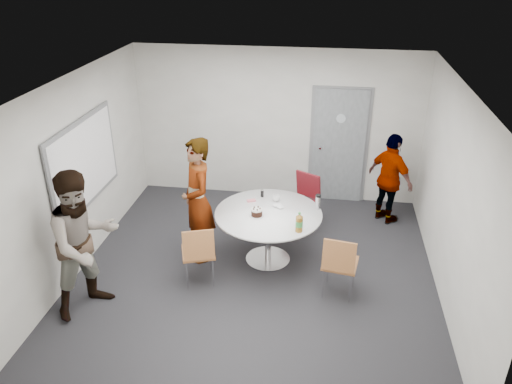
% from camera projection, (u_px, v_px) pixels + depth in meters
% --- Properties ---
extents(floor, '(5.00, 5.00, 0.00)m').
position_uv_depth(floor, '(256.00, 271.00, 7.15)').
color(floor, black).
rests_on(floor, ground).
extents(ceiling, '(5.00, 5.00, 0.00)m').
position_uv_depth(ceiling, '(256.00, 85.00, 5.94)').
color(ceiling, silver).
rests_on(ceiling, wall_back).
extents(wall_back, '(5.00, 0.00, 5.00)m').
position_uv_depth(wall_back, '(277.00, 125.00, 8.76)').
color(wall_back, '#B7B4AE').
rests_on(wall_back, floor).
extents(wall_left, '(0.00, 5.00, 5.00)m').
position_uv_depth(wall_left, '(77.00, 175.00, 6.88)').
color(wall_left, '#B7B4AE').
rests_on(wall_left, floor).
extents(wall_right, '(0.00, 5.00, 5.00)m').
position_uv_depth(wall_right, '(454.00, 200.00, 6.21)').
color(wall_right, '#B7B4AE').
rests_on(wall_right, floor).
extents(wall_front, '(5.00, 0.00, 5.00)m').
position_uv_depth(wall_front, '(213.00, 311.00, 4.33)').
color(wall_front, '#B7B4AE').
rests_on(wall_front, floor).
extents(door, '(1.02, 0.17, 2.12)m').
position_uv_depth(door, '(339.00, 146.00, 8.74)').
color(door, slate).
rests_on(door, wall_back).
extents(whiteboard, '(0.04, 1.90, 1.25)m').
position_uv_depth(whiteboard, '(85.00, 163.00, 7.00)').
color(whiteboard, slate).
rests_on(whiteboard, wall_left).
extents(table, '(1.52, 1.52, 1.08)m').
position_uv_depth(table, '(270.00, 220.00, 7.10)').
color(table, white).
rests_on(table, floor).
extents(chair_near_left, '(0.55, 0.58, 0.91)m').
position_uv_depth(chair_near_left, '(198.00, 250.00, 6.63)').
color(chair_near_left, brown).
rests_on(chair_near_left, floor).
extents(chair_near_right, '(0.50, 0.53, 0.91)m').
position_uv_depth(chair_near_right, '(340.00, 261.00, 6.39)').
color(chair_near_right, brown).
rests_on(chair_near_right, floor).
extents(chair_far, '(0.63, 0.65, 0.95)m').
position_uv_depth(chair_far, '(304.00, 196.00, 7.98)').
color(chair_far, maroon).
rests_on(chair_far, floor).
extents(person_main, '(0.72, 0.81, 1.87)m').
position_uv_depth(person_main, '(198.00, 201.00, 7.09)').
color(person_main, '#A5C6EA').
rests_on(person_main, floor).
extents(person_left, '(1.12, 1.17, 1.90)m').
position_uv_depth(person_left, '(84.00, 243.00, 6.05)').
color(person_left, white).
rests_on(person_left, floor).
extents(person_right, '(0.88, 0.92, 1.54)m').
position_uv_depth(person_right, '(390.00, 179.00, 8.12)').
color(person_right, black).
rests_on(person_right, floor).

